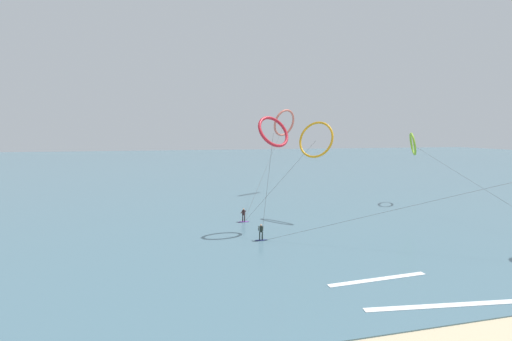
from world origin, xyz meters
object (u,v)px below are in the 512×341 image
at_px(surfer_violet, 244,216).
at_px(kite_amber, 316,140).
at_px(kite_crimson, 273,132).
at_px(surfer_navy, 261,233).
at_px(kite_lime, 413,144).
at_px(kite_coral, 284,123).

height_order(surfer_violet, kite_amber, kite_amber).
height_order(surfer_violet, kite_crimson, kite_crimson).
relative_size(surfer_violet, surfer_navy, 1.00).
xyz_separation_m(surfer_violet, kite_lime, (27.93, 5.88, 8.40)).
xyz_separation_m(kite_lime, kite_amber, (-18.61, -5.78, 0.89)).
bearing_deg(kite_coral, kite_crimson, 40.95).
bearing_deg(surfer_navy, kite_lime, -137.46).
distance_m(surfer_violet, kite_crimson, 11.33).
bearing_deg(kite_coral, surfer_violet, 31.09).
relative_size(surfer_navy, kite_amber, 0.14).
height_order(surfer_violet, kite_coral, kite_coral).
relative_size(surfer_violet, kite_lime, 0.06).
height_order(surfer_navy, kite_crimson, kite_crimson).
xyz_separation_m(kite_amber, kite_crimson, (-6.71, -4.08, 0.99)).
height_order(kite_coral, kite_crimson, kite_coral).
bearing_deg(kite_amber, surfer_violet, -127.59).
bearing_deg(kite_crimson, kite_coral, 45.12).
bearing_deg(surfer_violet, kite_coral, -70.30).
xyz_separation_m(surfer_navy, kite_lime, (27.54, 13.28, 8.40)).
bearing_deg(kite_amber, surfer_navy, -88.13).
bearing_deg(surfer_navy, kite_crimson, -106.18).
height_order(surfer_violet, kite_lime, kite_lime).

